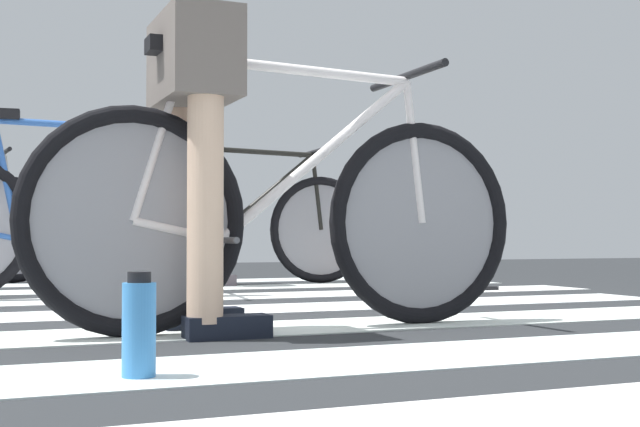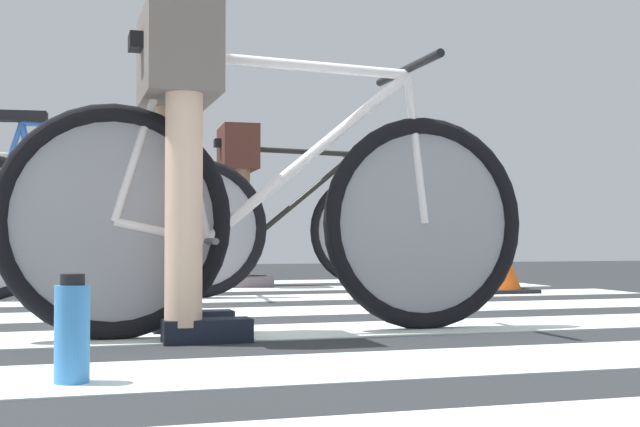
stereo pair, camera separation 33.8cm
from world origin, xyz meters
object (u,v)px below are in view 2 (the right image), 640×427
(bicycle_2_of_4, at_px, (93,223))
(traffic_cone, at_px, (492,255))
(bicycle_1_of_4, at_px, (277,214))
(bicycle_3_of_4, at_px, (286,226))
(water_bottle, at_px, (72,332))
(cyclist_1_of_4, at_px, (179,126))
(cyclist_3_of_4, at_px, (239,183))

(bicycle_2_of_4, relative_size, traffic_cone, 3.86)
(bicycle_1_of_4, distance_m, bicycle_3_of_4, 2.72)
(bicycle_2_of_4, bearing_deg, water_bottle, -86.98)
(bicycle_1_of_4, bearing_deg, bicycle_2_of_4, 106.19)
(cyclist_1_of_4, height_order, bicycle_2_of_4, cyclist_1_of_4)
(cyclist_1_of_4, bearing_deg, cyclist_3_of_4, 74.58)
(cyclist_1_of_4, relative_size, traffic_cone, 2.25)
(bicycle_1_of_4, xyz_separation_m, cyclist_3_of_4, (0.38, 2.64, 0.27))
(cyclist_3_of_4, height_order, traffic_cone, cyclist_3_of_4)
(bicycle_3_of_4, relative_size, cyclist_3_of_4, 1.71)
(bicycle_1_of_4, height_order, water_bottle, bicycle_1_of_4)
(cyclist_1_of_4, relative_size, bicycle_2_of_4, 0.58)
(bicycle_3_of_4, xyz_separation_m, cyclist_3_of_4, (-0.31, 0.01, 0.27))
(bicycle_3_of_4, xyz_separation_m, traffic_cone, (0.96, -0.96, -0.17))
(bicycle_1_of_4, xyz_separation_m, water_bottle, (-0.62, -0.77, -0.28))
(bicycle_2_of_4, height_order, cyclist_3_of_4, cyclist_3_of_4)
(traffic_cone, bearing_deg, bicycle_3_of_4, 135.07)
(traffic_cone, bearing_deg, cyclist_1_of_4, -139.31)
(cyclist_1_of_4, xyz_separation_m, cyclist_3_of_4, (0.69, 2.65, 0.00))
(bicycle_3_of_4, bearing_deg, bicycle_2_of_4, -141.20)
(bicycle_2_of_4, relative_size, water_bottle, 7.46)
(bicycle_2_of_4, bearing_deg, cyclist_3_of_4, 50.32)
(bicycle_2_of_4, xyz_separation_m, water_bottle, (-0.09, -2.50, -0.28))
(bicycle_1_of_4, relative_size, traffic_cone, 3.87)
(cyclist_1_of_4, bearing_deg, bicycle_1_of_4, -0.00)
(bicycle_1_of_4, bearing_deg, water_bottle, -129.84)
(bicycle_2_of_4, distance_m, bicycle_3_of_4, 1.51)
(water_bottle, bearing_deg, traffic_cone, 47.18)
(bicycle_3_of_4, height_order, cyclist_3_of_4, cyclist_3_of_4)
(bicycle_3_of_4, relative_size, water_bottle, 7.48)
(cyclist_1_of_4, distance_m, bicycle_3_of_4, 2.83)
(cyclist_1_of_4, xyz_separation_m, bicycle_2_of_4, (-0.22, 1.73, -0.27))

